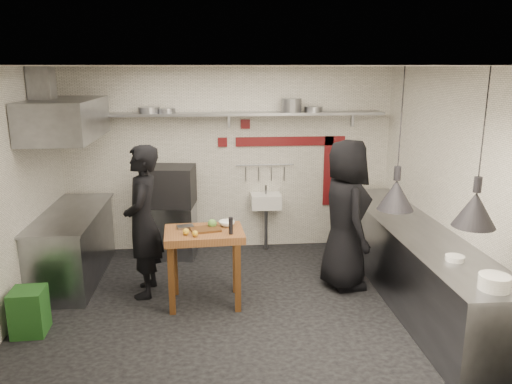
{
  "coord_description": "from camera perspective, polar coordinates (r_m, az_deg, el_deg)",
  "views": [
    {
      "loc": [
        -0.28,
        -5.47,
        2.79
      ],
      "look_at": [
        0.25,
        0.3,
        1.33
      ],
      "focal_mm": 35.0,
      "sensor_mm": 36.0,
      "label": 1
    }
  ],
  "objects": [
    {
      "name": "floor",
      "position": [
        6.14,
        -2.11,
        -12.91
      ],
      "size": [
        5.0,
        5.0,
        0.0
      ],
      "primitive_type": "plane",
      "color": "black",
      "rests_on": "ground"
    },
    {
      "name": "ceiling",
      "position": [
        5.48,
        -2.39,
        14.2
      ],
      "size": [
        5.0,
        5.0,
        0.0
      ],
      "primitive_type": "plane",
      "color": "beige",
      "rests_on": "floor"
    },
    {
      "name": "wall_back",
      "position": [
        7.7,
        -3.07,
        3.68
      ],
      "size": [
        5.0,
        0.04,
        2.8
      ],
      "primitive_type": "cube",
      "color": "white",
      "rests_on": "floor"
    },
    {
      "name": "wall_front",
      "position": [
        3.65,
        -0.47,
        -8.24
      ],
      "size": [
        5.0,
        0.04,
        2.8
      ],
      "primitive_type": "cube",
      "color": "white",
      "rests_on": "floor"
    },
    {
      "name": "wall_left",
      "position": [
        6.06,
        -26.55,
        -0.66
      ],
      "size": [
        0.04,
        4.2,
        2.8
      ],
      "primitive_type": "cube",
      "color": "white",
      "rests_on": "floor"
    },
    {
      "name": "wall_right",
      "position": [
        6.29,
        21.15,
        0.37
      ],
      "size": [
        0.04,
        4.2,
        2.8
      ],
      "primitive_type": "cube",
      "color": "white",
      "rests_on": "floor"
    },
    {
      "name": "red_band_horiz",
      "position": [
        7.73,
        4.0,
        5.81
      ],
      "size": [
        1.7,
        0.02,
        0.14
      ],
      "primitive_type": "cube",
      "color": "maroon",
      "rests_on": "wall_back"
    },
    {
      "name": "red_band_vert",
      "position": [
        7.93,
        8.23,
        2.38
      ],
      "size": [
        0.14,
        0.02,
        1.1
      ],
      "primitive_type": "cube",
      "color": "maroon",
      "rests_on": "wall_back"
    },
    {
      "name": "red_tile_a",
      "position": [
        7.61,
        -1.22,
        7.76
      ],
      "size": [
        0.14,
        0.02,
        0.14
      ],
      "primitive_type": "cube",
      "color": "maroon",
      "rests_on": "wall_back"
    },
    {
      "name": "red_tile_b",
      "position": [
        7.63,
        -3.85,
        5.71
      ],
      "size": [
        0.14,
        0.02,
        0.14
      ],
      "primitive_type": "cube",
      "color": "maroon",
      "rests_on": "wall_back"
    },
    {
      "name": "back_shelf",
      "position": [
        7.42,
        -3.09,
        8.9
      ],
      "size": [
        4.6,
        0.34,
        0.04
      ],
      "primitive_type": "cube",
      "color": "slate",
      "rests_on": "wall_back"
    },
    {
      "name": "shelf_bracket_left",
      "position": [
        7.75,
        -17.44,
        7.76
      ],
      "size": [
        0.04,
        0.06,
        0.24
      ],
      "primitive_type": "cube",
      "color": "slate",
      "rests_on": "wall_back"
    },
    {
      "name": "shelf_bracket_mid",
      "position": [
        7.58,
        -3.13,
        8.25
      ],
      "size": [
        0.04,
        0.06,
        0.24
      ],
      "primitive_type": "cube",
      "color": "slate",
      "rests_on": "wall_back"
    },
    {
      "name": "shelf_bracket_right",
      "position": [
        7.88,
        10.96,
        8.24
      ],
      "size": [
        0.04,
        0.06,
        0.24
      ],
      "primitive_type": "cube",
      "color": "slate",
      "rests_on": "wall_back"
    },
    {
      "name": "pan_far_left",
      "position": [
        7.47,
        -12.13,
        9.14
      ],
      "size": [
        0.34,
        0.34,
        0.09
      ],
      "primitive_type": "cylinder",
      "rotation": [
        0.0,
        0.0,
        -0.1
      ],
      "color": "slate",
      "rests_on": "back_shelf"
    },
    {
      "name": "pan_mid_left",
      "position": [
        7.44,
        -10.14,
        9.14
      ],
      "size": [
        0.33,
        0.33,
        0.07
      ],
      "primitive_type": "cylinder",
      "rotation": [
        0.0,
        0.0,
        0.39
      ],
      "color": "slate",
      "rests_on": "back_shelf"
    },
    {
      "name": "stock_pot",
      "position": [
        7.51,
        4.07,
        9.86
      ],
      "size": [
        0.35,
        0.35,
        0.2
      ],
      "primitive_type": "cylinder",
      "rotation": [
        0.0,
        0.0,
        0.2
      ],
      "color": "slate",
      "rests_on": "back_shelf"
    },
    {
      "name": "pan_right",
      "position": [
        7.57,
        6.58,
        9.39
      ],
      "size": [
        0.27,
        0.27,
        0.08
      ],
      "primitive_type": "cylinder",
      "rotation": [
        0.0,
        0.0,
        -0.01
      ],
      "color": "slate",
      "rests_on": "back_shelf"
    },
    {
      "name": "oven_stand",
      "position": [
        7.63,
        -9.2,
        -4.35
      ],
      "size": [
        0.65,
        0.6,
        0.8
      ],
      "primitive_type": "cube",
      "rotation": [
        0.0,
        0.0,
        -0.12
      ],
      "color": "slate",
      "rests_on": "floor"
    },
    {
      "name": "combi_oven",
      "position": [
        7.43,
        -9.51,
        0.68
      ],
      "size": [
        0.69,
        0.66,
        0.58
      ],
      "primitive_type": "cube",
      "rotation": [
        0.0,
        0.0,
        -0.12
      ],
      "color": "black",
      "rests_on": "oven_stand"
    },
    {
      "name": "oven_door",
      "position": [
        7.23,
        -10.0,
        0.28
      ],
      "size": [
        0.48,
        0.09,
        0.46
      ],
      "primitive_type": "cube",
      "rotation": [
        0.0,
        0.0,
        -0.12
      ],
      "color": "maroon",
      "rests_on": "combi_oven"
    },
    {
      "name": "oven_glass",
      "position": [
        7.21,
        -9.57,
        0.26
      ],
      "size": [
        0.38,
        0.06,
        0.34
      ],
      "primitive_type": "cube",
      "rotation": [
        0.0,
        0.0,
        -0.12
      ],
      "color": "black",
      "rests_on": "oven_door"
    },
    {
      "name": "hand_sink",
      "position": [
        7.7,
        1.13,
        -1.03
      ],
      "size": [
        0.46,
        0.34,
        0.22
      ],
      "primitive_type": "cube",
      "color": "silver",
      "rests_on": "wall_back"
    },
    {
      "name": "sink_tap",
      "position": [
        7.66,
        1.14,
        0.27
      ],
      "size": [
        0.03,
        0.03,
        0.14
      ],
      "primitive_type": "cylinder",
      "color": "slate",
      "rests_on": "hand_sink"
    },
    {
      "name": "sink_drain",
      "position": [
        7.79,
        1.15,
        -4.23
      ],
      "size": [
        0.06,
        0.06,
        0.66
      ],
      "primitive_type": "cylinder",
      "color": "slate",
      "rests_on": "floor"
    },
    {
      "name": "utensil_rail",
      "position": [
        7.71,
        1.04,
        3.11
      ],
      "size": [
        0.9,
        0.02,
        0.02
      ],
      "primitive_type": "cylinder",
      "rotation": [
        0.0,
        1.57,
        0.0
      ],
      "color": "slate",
      "rests_on": "wall_back"
    },
    {
      "name": "counter_right",
      "position": [
        6.42,
        17.57,
        -7.95
      ],
      "size": [
        0.7,
        3.8,
        0.9
      ],
      "primitive_type": "cube",
      "color": "slate",
      "rests_on": "floor"
    },
    {
      "name": "counter_right_top",
      "position": [
        6.27,
        17.88,
        -4.0
      ],
      "size": [
        0.76,
        3.9,
        0.03
      ],
      "primitive_type": "cube",
      "color": "slate",
      "rests_on": "counter_right"
    },
    {
      "name": "plate_stack",
      "position": [
        4.8,
        25.6,
        -9.3
      ],
      "size": [
        0.29,
        0.29,
        0.13
      ],
      "primitive_type": "cylinder",
      "rotation": [
        0.0,
        0.0,
        -0.11
      ],
      "color": "silver",
      "rests_on": "counter_right_top"
    },
    {
      "name": "small_bowl_right",
      "position": [
        5.34,
        21.78,
        -7.04
      ],
      "size": [
        0.23,
        0.23,
        0.05
      ],
      "primitive_type": "cylinder",
      "rotation": [
        0.0,
        0.0,
        -0.3
      ],
      "color": "silver",
      "rests_on": "counter_right_top"
    },
    {
      "name": "counter_left",
      "position": [
        7.17,
        -20.14,
        -5.83
      ],
      "size": [
        0.7,
        1.9,
        0.9
      ],
      "primitive_type": "cube",
      "color": "slate",
      "rests_on": "floor"
    },
    {
      "name": "counter_left_top",
      "position": [
        7.04,
        -20.46,
        -2.27
      ],
      "size": [
        0.76,
        2.0,
        0.03
      ],
      "primitive_type": "cube",
      "color": "slate",
      "rests_on": "counter_left"
    },
    {
      "name": "extractor_hood",
      "position": [
        6.8,
        -20.94,
        7.78
      ],
      "size": [
        0.78,
        1.6,
        0.5
      ],
      "primitive_type": "cube",
      "color": "slate",
      "rests_on": "ceiling"
    },
    {
      "name": "hood_duct",
      "position": [
        6.84,
        -23.29,
        10.98
      ],
      "size": [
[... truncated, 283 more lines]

